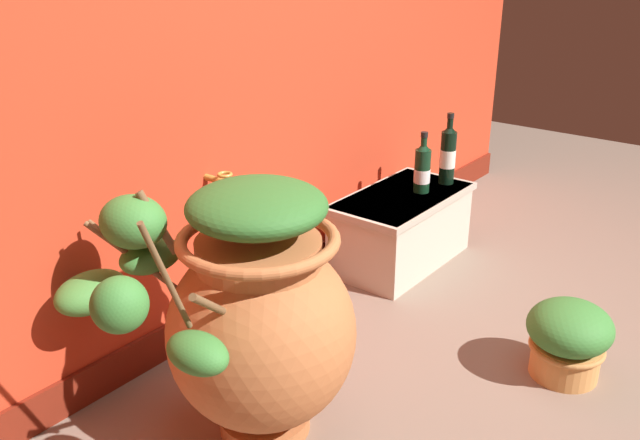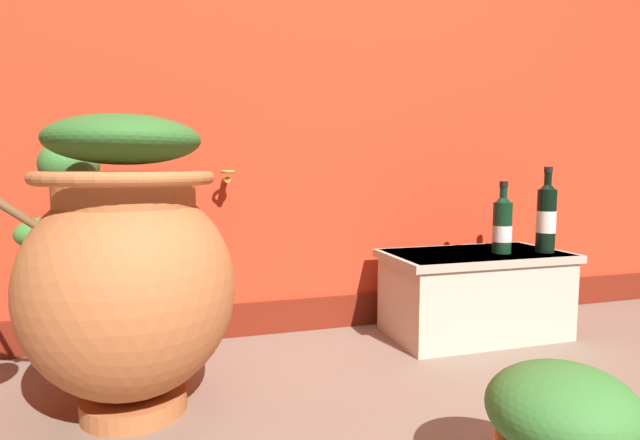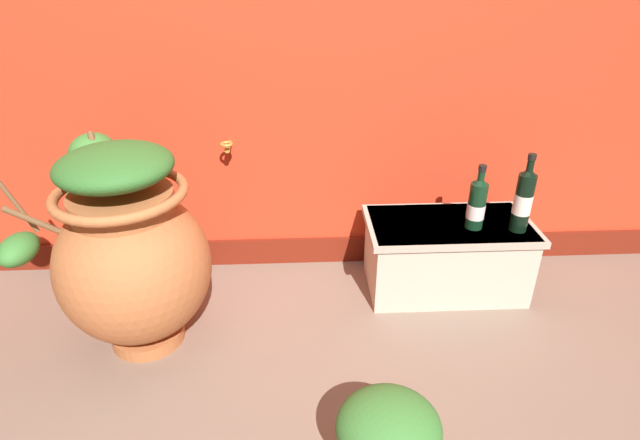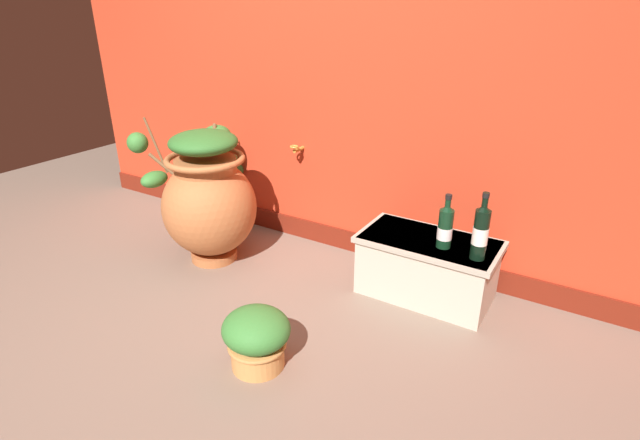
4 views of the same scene
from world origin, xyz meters
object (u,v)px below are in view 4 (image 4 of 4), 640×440
wine_bottle_left (481,231)px  wine_bottle_middle (445,226)px  terracotta_urn (209,195)px  potted_shrub (257,337)px

wine_bottle_left → wine_bottle_middle: bearing=170.0°
terracotta_urn → potted_shrub: bearing=-37.1°
wine_bottle_left → potted_shrub: 1.17m
wine_bottle_middle → potted_shrub: 1.09m
wine_bottle_left → wine_bottle_middle: (-0.18, 0.03, -0.03)m
terracotta_urn → wine_bottle_middle: 1.42m
wine_bottle_left → wine_bottle_middle: 0.19m
wine_bottle_left → potted_shrub: (-0.70, -0.87, -0.34)m
potted_shrub → terracotta_urn: bearing=142.9°
wine_bottle_middle → potted_shrub: size_ratio=0.94×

